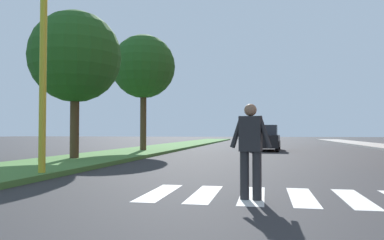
{
  "coord_description": "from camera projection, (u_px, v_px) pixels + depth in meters",
  "views": [
    {
      "loc": [
        -0.65,
        0.45,
        1.19
      ],
      "look_at": [
        -4.43,
        20.18,
        1.82
      ],
      "focal_mm": 35.98,
      "sensor_mm": 36.0,
      "label": 1
    }
  ],
  "objects": [
    {
      "name": "pedestrian_performer",
      "position": [
        251.0,
        147.0,
        6.77
      ],
      "size": [
        0.75,
        0.29,
        1.69
      ],
      "color": "#262628",
      "rests_on": "ground_plane"
    },
    {
      "name": "tree_far",
      "position": [
        143.0,
        67.0,
        22.38
      ],
      "size": [
        3.69,
        3.69,
        6.71
      ],
      "color": "#4C3823",
      "rests_on": "median_strip"
    },
    {
      "name": "median_strip",
      "position": [
        166.0,
        147.0,
        28.37
      ],
      "size": [
        3.72,
        64.0,
        0.15
      ],
      "primitive_type": "cube",
      "color": "#477A38",
      "rests_on": "ground_plane"
    },
    {
      "name": "ground_plane",
      "position": [
        274.0,
        148.0,
        28.85
      ],
      "size": [
        140.0,
        140.0,
        0.0
      ],
      "primitive_type": "plane",
      "color": "#2D2D30"
    },
    {
      "name": "tree_mid",
      "position": [
        75.0,
        57.0,
        15.57
      ],
      "size": [
        3.7,
        3.7,
        5.95
      ],
      "color": "#4C3823",
      "rests_on": "median_strip"
    },
    {
      "name": "traffic_light_gantry",
      "position": [
        129.0,
        6.0,
        9.55
      ],
      "size": [
        8.11,
        0.3,
        6.0
      ],
      "color": "gold",
      "rests_on": "median_strip"
    },
    {
      "name": "sedan_midblock",
      "position": [
        265.0,
        139.0,
        24.84
      ],
      "size": [
        2.1,
        4.56,
        1.64
      ],
      "color": "black",
      "rests_on": "ground_plane"
    },
    {
      "name": "crosswalk",
      "position": [
        302.0,
        197.0,
        7.03
      ],
      "size": [
        5.85,
        2.2,
        0.01
      ],
      "color": "silver",
      "rests_on": "ground_plane"
    }
  ]
}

